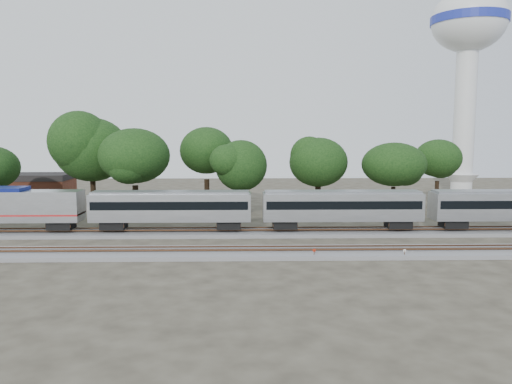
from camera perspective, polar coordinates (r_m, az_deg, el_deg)
The scene contains 16 objects.
ground at distance 52.82m, azimuth 1.49°, elevation -6.13°, with size 160.00×160.00×0.00m, color #383328.
track_far at distance 58.64m, azimuth 1.21°, elevation -4.64°, with size 160.00×5.00×0.73m.
track_near at distance 48.89m, azimuth 1.72°, elevation -6.93°, with size 160.00×5.00×0.73m.
train at distance 59.17m, azimuth 9.93°, elevation -1.53°, with size 95.90×3.31×4.88m.
switch_stand_red at distance 47.44m, azimuth 6.67°, elevation -6.88°, with size 0.30×0.13×0.98m.
switch_stand_white at distance 49.17m, azimuth 16.61°, elevation -6.67°, with size 0.30×0.06×0.93m.
switch_lever at distance 48.08m, azimuth 8.22°, elevation -7.30°, with size 0.50×0.30×0.30m, color #512D19.
water_tower at distance 105.81m, azimuth 23.08°, elevation 15.39°, with size 13.98×13.98×38.71m.
brick_building at distance 89.31m, azimuth -23.73°, elevation 0.27°, with size 11.10×8.02×5.21m.
tree_1 at distance 75.57m, azimuth -18.27°, elevation 4.61°, with size 9.60×9.60×13.53m.
tree_2 at distance 69.49m, azimuth -13.72°, elevation 4.03°, with size 8.88×8.88×12.53m.
tree_3 at distance 74.15m, azimuth -5.68°, elevation 4.73°, with size 9.40×9.40×13.25m.
tree_4 at distance 69.38m, azimuth -1.72°, elevation 3.02°, with size 7.43×7.43×10.47m.
tree_5 at distance 74.53m, azimuth 7.14°, elevation 3.38°, with size 7.63×7.63×10.76m.
tree_6 at distance 76.22m, azimuth 15.50°, elevation 3.04°, with size 7.34×7.34×10.34m.
tree_7 at distance 84.21m, azimuth 20.09°, elevation 3.63°, with size 7.98×7.98×11.24m.
Camera 1 is at (-2.50, -51.45, 11.71)m, focal length 35.00 mm.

